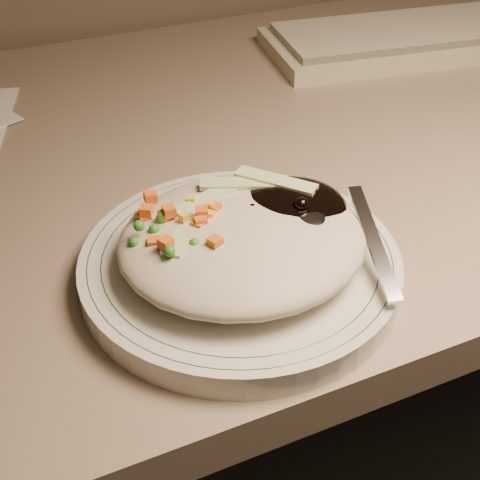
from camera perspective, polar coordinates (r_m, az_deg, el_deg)
name	(u,v)px	position (r m, az deg, el deg)	size (l,w,h in m)	color
desk	(247,272)	(0.85, 0.60, -2.77)	(1.40, 0.70, 0.74)	#7F6E5C
plate	(240,266)	(0.53, 0.00, -2.24)	(0.25, 0.25, 0.02)	silver
plate_rim	(240,256)	(0.52, 0.00, -1.39)	(0.24, 0.24, 0.00)	#144723
meal	(246,233)	(0.51, 0.48, 0.57)	(0.21, 0.19, 0.05)	#C1B89C
keyboard	(428,36)	(1.00, 15.71, 16.40)	(0.46, 0.22, 0.03)	beige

